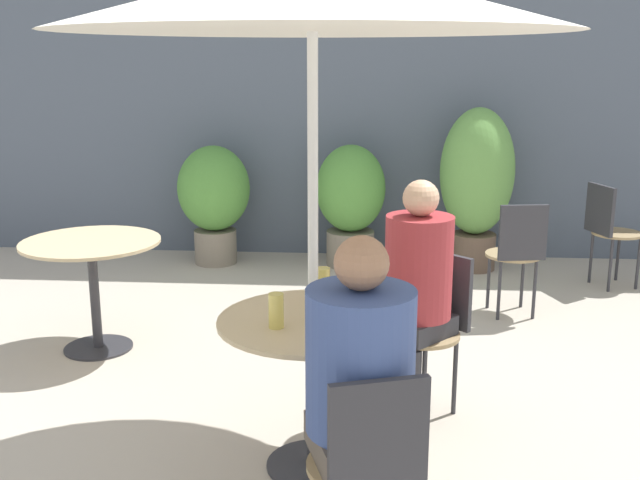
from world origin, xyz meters
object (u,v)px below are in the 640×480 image
bistro_chair_2 (518,248)px  potted_plant_2 (477,179)px  seated_person_0 (359,381)px  beer_glass_0 (276,311)px  cafe_table_near (313,352)px  bistro_chair_3 (608,225)px  beer_glass_2 (323,287)px  cafe_table_far (92,264)px  beer_glass_1 (349,307)px  bistro_chair_1 (432,317)px  seated_person_1 (417,281)px  potted_plant_1 (351,198)px  bistro_chair_0 (370,460)px  potted_plant_0 (214,196)px

bistro_chair_2 → potted_plant_2: bearing=-92.3°
seated_person_0 → beer_glass_0: size_ratio=8.40×
cafe_table_near → beer_glass_0: (-0.14, -0.12, 0.23)m
cafe_table_near → bistro_chair_3: bearing=53.8°
beer_glass_0 → beer_glass_2: size_ratio=0.84×
cafe_table_far → beer_glass_1: bearing=-40.4°
bistro_chair_3 → potted_plant_2: (-0.98, 0.46, 0.28)m
cafe_table_near → potted_plant_2: 3.51m
beer_glass_1 → bistro_chair_1: bearing=60.6°
bistro_chair_1 → bistro_chair_2: same height
seated_person_1 → potted_plant_2: (0.65, 2.80, 0.06)m
bistro_chair_1 → potted_plant_1: bearing=142.9°
seated_person_0 → potted_plant_2: 4.08m
seated_person_0 → beer_glass_1: (-0.05, 0.56, 0.07)m
bistro_chair_0 → potted_plant_1: potted_plant_1 is taller
bistro_chair_0 → bistro_chair_3: same height
potted_plant_2 → potted_plant_0: bearing=179.5°
cafe_table_far → bistro_chair_0: (1.73, -2.08, -0.05)m
potted_plant_2 → cafe_table_far: bearing=-141.9°
seated_person_0 → bistro_chair_2: bearing=-128.5°
seated_person_0 → beer_glass_2: size_ratio=7.08×
seated_person_0 → beer_glass_2: seated_person_0 is taller
potted_plant_0 → beer_glass_1: bearing=-69.2°
cafe_table_near → beer_glass_2: size_ratio=4.74×
cafe_table_far → beer_glass_0: bearing=-46.6°
potted_plant_1 → potted_plant_0: bearing=-179.2°
bistro_chair_3 → bistro_chair_0: bearing=134.0°
potted_plant_1 → bistro_chair_2: bearing=-46.8°
potted_plant_0 → seated_person_1: bearing=-60.2°
seated_person_0 → beer_glass_2: bearing=-95.6°
bistro_chair_1 → beer_glass_1: bearing=-77.1°
bistro_chair_0 → potted_plant_1: (-0.20, 4.15, 0.09)m
beer_glass_1 → beer_glass_2: bearing=114.5°
cafe_table_far → beer_glass_0: 1.95m
potted_plant_1 → potted_plant_2: potted_plant_2 is taller
bistro_chair_0 → potted_plant_2: (0.86, 4.11, 0.28)m
potted_plant_1 → potted_plant_2: bearing=-2.0°
beer_glass_1 → potted_plant_0: (-1.31, 3.44, -0.19)m
seated_person_0 → cafe_table_near: bearing=-90.0°
bistro_chair_1 → seated_person_0: bearing=-63.0°
beer_glass_2 → bistro_chair_0: bearing=-77.1°
bistro_chair_2 → potted_plant_2: 1.28m
bistro_chair_0 → seated_person_0: bearing=-90.0°
beer_glass_1 → potted_plant_1: potted_plant_1 is taller
bistro_chair_0 → potted_plant_0: (-1.40, 4.13, 0.10)m
bistro_chair_1 → bistro_chair_3: same height
cafe_table_near → cafe_table_far: (-1.47, 1.29, 0.00)m
bistro_chair_0 → beer_glass_1: beer_glass_1 is taller
beer_glass_0 → potted_plant_2: bearing=69.9°
cafe_table_near → seated_person_0: bearing=-72.3°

